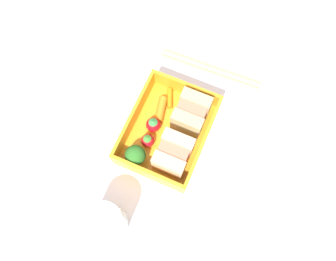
{
  "coord_description": "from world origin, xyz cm",
  "views": [
    {
      "loc": [
        16.93,
        7.3,
        58.8
      ],
      "look_at": [
        0.0,
        0.0,
        2.7
      ],
      "focal_mm": 35.0,
      "sensor_mm": 36.0,
      "label": 1
    }
  ],
  "objects_px": {
    "broccoli_floret": "(135,155)",
    "drinking_glass": "(106,223)",
    "strawberry_left": "(154,123)",
    "strawberry_far_left": "(148,140)",
    "carrot_stick_left": "(161,109)",
    "folded_napkin": "(86,89)",
    "carrot_stick_far_left": "(170,98)",
    "sandwich_left": "(191,114)",
    "sandwich_center_left": "(173,154)",
    "chopstick_pair": "(210,68)"
  },
  "relations": [
    {
      "from": "strawberry_left",
      "to": "broccoli_floret",
      "type": "xyz_separation_m",
      "value": [
        0.07,
        -0.0,
        0.01
      ]
    },
    {
      "from": "carrot_stick_far_left",
      "to": "chopstick_pair",
      "type": "height_order",
      "value": "carrot_stick_far_left"
    },
    {
      "from": "sandwich_left",
      "to": "chopstick_pair",
      "type": "distance_m",
      "value": 0.13
    },
    {
      "from": "chopstick_pair",
      "to": "folded_napkin",
      "type": "relative_size",
      "value": 1.83
    },
    {
      "from": "sandwich_center_left",
      "to": "folded_napkin",
      "type": "relative_size",
      "value": 0.56
    },
    {
      "from": "sandwich_center_left",
      "to": "broccoli_floret",
      "type": "relative_size",
      "value": 1.41
    },
    {
      "from": "folded_napkin",
      "to": "carrot_stick_far_left",
      "type": "bearing_deg",
      "value": 104.62
    },
    {
      "from": "strawberry_left",
      "to": "strawberry_far_left",
      "type": "distance_m",
      "value": 0.03
    },
    {
      "from": "strawberry_far_left",
      "to": "strawberry_left",
      "type": "bearing_deg",
      "value": -175.3
    },
    {
      "from": "sandwich_center_left",
      "to": "broccoli_floret",
      "type": "height_order",
      "value": "sandwich_center_left"
    },
    {
      "from": "carrot_stick_far_left",
      "to": "carrot_stick_left",
      "type": "xyz_separation_m",
      "value": [
        0.03,
        -0.01,
        0.0
      ]
    },
    {
      "from": "chopstick_pair",
      "to": "sandwich_left",
      "type": "bearing_deg",
      "value": 2.14
    },
    {
      "from": "strawberry_far_left",
      "to": "folded_napkin",
      "type": "relative_size",
      "value": 0.27
    },
    {
      "from": "strawberry_left",
      "to": "folded_napkin",
      "type": "height_order",
      "value": "strawberry_left"
    },
    {
      "from": "sandwich_center_left",
      "to": "strawberry_far_left",
      "type": "distance_m",
      "value": 0.06
    },
    {
      "from": "broccoli_floret",
      "to": "drinking_glass",
      "type": "distance_m",
      "value": 0.12
    },
    {
      "from": "chopstick_pair",
      "to": "broccoli_floret",
      "type": "bearing_deg",
      "value": -13.58
    },
    {
      "from": "sandwich_left",
      "to": "sandwich_center_left",
      "type": "xyz_separation_m",
      "value": [
        0.08,
        0.0,
        0.0
      ]
    },
    {
      "from": "sandwich_center_left",
      "to": "broccoli_floret",
      "type": "distance_m",
      "value": 0.07
    },
    {
      "from": "carrot_stick_left",
      "to": "folded_napkin",
      "type": "xyz_separation_m",
      "value": [
        0.01,
        -0.16,
        -0.02
      ]
    },
    {
      "from": "sandwich_left",
      "to": "broccoli_floret",
      "type": "bearing_deg",
      "value": -29.09
    },
    {
      "from": "strawberry_far_left",
      "to": "broccoli_floret",
      "type": "xyz_separation_m",
      "value": [
        0.04,
        -0.01,
        0.01
      ]
    },
    {
      "from": "strawberry_left",
      "to": "carrot_stick_far_left",
      "type": "bearing_deg",
      "value": 175.04
    },
    {
      "from": "sandwich_left",
      "to": "broccoli_floret",
      "type": "xyz_separation_m",
      "value": [
        0.11,
        -0.06,
        -0.0
      ]
    },
    {
      "from": "sandwich_center_left",
      "to": "carrot_stick_far_left",
      "type": "height_order",
      "value": "sandwich_center_left"
    },
    {
      "from": "sandwich_center_left",
      "to": "drinking_glass",
      "type": "distance_m",
      "value": 0.16
    },
    {
      "from": "sandwich_center_left",
      "to": "carrot_stick_left",
      "type": "relative_size",
      "value": 1.35
    },
    {
      "from": "carrot_stick_far_left",
      "to": "folded_napkin",
      "type": "height_order",
      "value": "carrot_stick_far_left"
    },
    {
      "from": "carrot_stick_left",
      "to": "strawberry_left",
      "type": "height_order",
      "value": "strawberry_left"
    },
    {
      "from": "carrot_stick_far_left",
      "to": "drinking_glass",
      "type": "xyz_separation_m",
      "value": [
        0.25,
        -0.0,
        0.02
      ]
    },
    {
      "from": "carrot_stick_far_left",
      "to": "strawberry_far_left",
      "type": "height_order",
      "value": "strawberry_far_left"
    },
    {
      "from": "chopstick_pair",
      "to": "drinking_glass",
      "type": "relative_size",
      "value": 2.61
    },
    {
      "from": "broccoli_floret",
      "to": "drinking_glass",
      "type": "bearing_deg",
      "value": 2.34
    },
    {
      "from": "chopstick_pair",
      "to": "sandwich_center_left",
      "type": "bearing_deg",
      "value": 1.28
    },
    {
      "from": "strawberry_left",
      "to": "drinking_glass",
      "type": "bearing_deg",
      "value": 0.45
    },
    {
      "from": "sandwich_left",
      "to": "sandwich_center_left",
      "type": "bearing_deg",
      "value": 0.0
    },
    {
      "from": "sandwich_center_left",
      "to": "carrot_stick_far_left",
      "type": "distance_m",
      "value": 0.12
    },
    {
      "from": "strawberry_left",
      "to": "broccoli_floret",
      "type": "distance_m",
      "value": 0.07
    },
    {
      "from": "broccoli_floret",
      "to": "folded_napkin",
      "type": "bearing_deg",
      "value": -120.11
    },
    {
      "from": "strawberry_left",
      "to": "folded_napkin",
      "type": "relative_size",
      "value": 0.29
    },
    {
      "from": "carrot_stick_left",
      "to": "strawberry_far_left",
      "type": "distance_m",
      "value": 0.07
    },
    {
      "from": "carrot_stick_left",
      "to": "strawberry_far_left",
      "type": "height_order",
      "value": "strawberry_far_left"
    },
    {
      "from": "strawberry_left",
      "to": "chopstick_pair",
      "type": "height_order",
      "value": "strawberry_left"
    },
    {
      "from": "strawberry_left",
      "to": "broccoli_floret",
      "type": "relative_size",
      "value": 0.74
    },
    {
      "from": "sandwich_left",
      "to": "carrot_stick_left",
      "type": "bearing_deg",
      "value": -85.01
    },
    {
      "from": "broccoli_floret",
      "to": "folded_napkin",
      "type": "height_order",
      "value": "broccoli_floret"
    },
    {
      "from": "carrot_stick_left",
      "to": "folded_napkin",
      "type": "height_order",
      "value": "carrot_stick_left"
    },
    {
      "from": "sandwich_left",
      "to": "strawberry_far_left",
      "type": "height_order",
      "value": "sandwich_left"
    },
    {
      "from": "carrot_stick_left",
      "to": "chopstick_pair",
      "type": "height_order",
      "value": "carrot_stick_left"
    },
    {
      "from": "sandwich_left",
      "to": "sandwich_center_left",
      "type": "height_order",
      "value": "same"
    }
  ]
}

